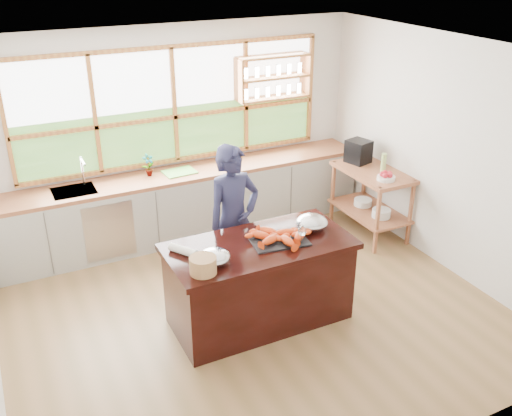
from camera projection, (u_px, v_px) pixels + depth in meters
ground_plane at (251, 309)px, 6.14m from camera, size 5.00×5.00×0.00m
room_shell at (231, 140)px, 5.82m from camera, size 5.02×4.52×2.71m
back_counter at (186, 203)px, 7.51m from camera, size 4.90×0.63×0.90m
right_shelf_unit at (371, 192)px, 7.48m from camera, size 0.62×1.10×0.90m
island at (259, 282)px, 5.78m from camera, size 1.85×0.90×0.90m
cook at (234, 220)px, 6.17m from camera, size 0.67×0.48×1.70m
potted_plant at (148, 165)px, 7.13m from camera, size 0.18×0.14×0.29m
cutting_board at (179, 172)px, 7.29m from camera, size 0.42×0.33×0.01m
espresso_machine at (358, 151)px, 7.57m from camera, size 0.33×0.34×0.30m
wine_bottle at (384, 164)px, 7.21m from camera, size 0.08×0.08×0.27m
fruit_bowl at (386, 177)px, 7.05m from camera, size 0.23×0.23×0.11m
slate_board at (279, 240)px, 5.64m from camera, size 0.60×0.47×0.02m
lobster_pile at (278, 236)px, 5.61m from camera, size 0.55×0.48×0.08m
mixing_bowl_left at (214, 257)px, 5.23m from camera, size 0.30×0.30×0.15m
mixing_bowl_right at (312, 222)px, 5.85m from camera, size 0.33×0.33×0.16m
wine_glass at (302, 232)px, 5.48m from camera, size 0.08×0.08×0.22m
wicker_basket at (203, 265)px, 5.07m from camera, size 0.25×0.25×0.16m
parchment_roll at (183, 250)px, 5.39m from camera, size 0.23×0.30×0.08m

